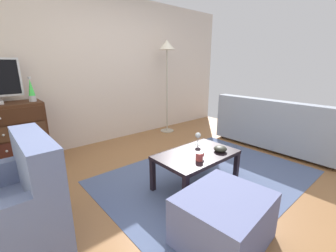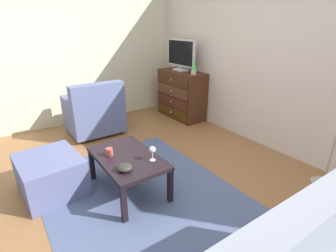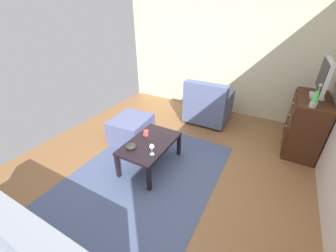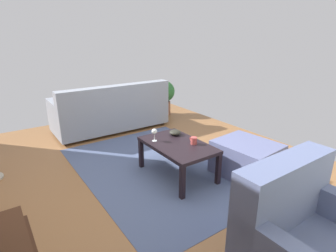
% 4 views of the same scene
% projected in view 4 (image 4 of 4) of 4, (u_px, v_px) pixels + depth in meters
% --- Properties ---
extents(ground_plane, '(5.70, 4.50, 0.05)m').
position_uv_depth(ground_plane, '(157.00, 180.00, 3.25)').
color(ground_plane, '#8C5E38').
extents(area_rug, '(2.60, 1.90, 0.01)m').
position_uv_depth(area_rug, '(161.00, 167.00, 3.50)').
color(area_rug, '#49577A').
rests_on(area_rug, ground_plane).
extents(coffee_table, '(0.93, 0.58, 0.42)m').
position_uv_depth(coffee_table, '(178.00, 147.00, 3.20)').
color(coffee_table, black).
rests_on(coffee_table, ground_plane).
extents(wine_glass, '(0.07, 0.07, 0.16)m').
position_uv_depth(wine_glass, '(154.00, 132.00, 3.22)').
color(wine_glass, silver).
rests_on(wine_glass, coffee_table).
extents(mug, '(0.11, 0.08, 0.09)m').
position_uv_depth(mug, '(194.00, 141.00, 3.15)').
color(mug, '#B44643').
rests_on(mug, coffee_table).
extents(bowl_decorative, '(0.15, 0.15, 0.07)m').
position_uv_depth(bowl_decorative, '(175.00, 132.00, 3.44)').
color(bowl_decorative, '#2A2A22').
rests_on(bowl_decorative, coffee_table).
extents(couch_large, '(0.85, 1.96, 0.84)m').
position_uv_depth(couch_large, '(112.00, 112.00, 4.79)').
color(couch_large, '#332319').
rests_on(couch_large, ground_plane).
extents(armchair, '(0.80, 0.83, 0.89)m').
position_uv_depth(armchair, '(312.00, 250.00, 1.69)').
color(armchair, '#332319').
rests_on(armchair, ground_plane).
extents(ottoman, '(0.75, 0.66, 0.41)m').
position_uv_depth(ottoman, '(246.00, 159.00, 3.28)').
color(ottoman, slate).
rests_on(ottoman, ground_plane).
extents(potted_plant, '(0.44, 0.44, 0.72)m').
position_uv_depth(potted_plant, '(164.00, 94.00, 5.67)').
color(potted_plant, brown).
rests_on(potted_plant, ground_plane).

